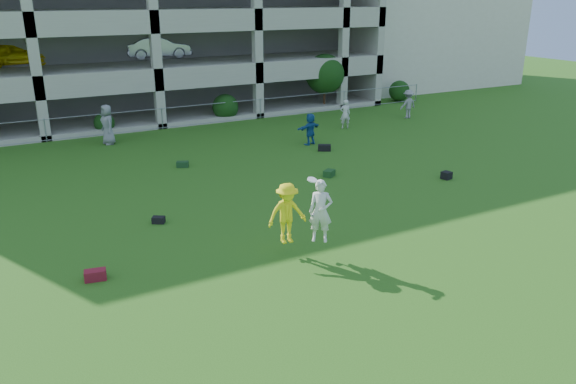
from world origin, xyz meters
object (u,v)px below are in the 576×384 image
stucco_building (395,20)px  crate_d (446,175)px  bystander_c (108,125)px  frisbee_contest (296,213)px  bystander_d (310,129)px  bystander_e (345,114)px  bystander_f (408,104)px  parking_garage (117,11)px

stucco_building → crate_d: (-15.43, -23.14, -4.85)m
bystander_c → frisbee_contest: (2.07, -15.48, 0.32)m
stucco_building → bystander_d: 23.92m
bystander_c → bystander_e: (12.30, -2.67, -0.18)m
bystander_f → crate_d: 11.89m
bystander_f → bystander_c: bearing=-9.5°
stucco_building → parking_garage: bearing=-179.3°
frisbee_contest → parking_garage: bearing=87.4°
stucco_building → bystander_d: (-17.50, -15.75, -4.22)m
stucco_building → bystander_c: size_ratio=8.11×
bystander_e → parking_garage: bearing=-39.5°
stucco_building → bystander_e: (-13.99, -13.60, -4.20)m
bystander_c → bystander_d: size_ratio=1.26×
stucco_building → crate_d: 28.23m
frisbee_contest → bystander_f: bearing=41.5°
stucco_building → bystander_f: (-9.14, -13.09, -4.15)m
bystander_d → bystander_f: (8.37, 2.67, 0.06)m
bystander_c → frisbee_contest: frisbee_contest is taller
bystander_c → bystander_d: 10.03m
bystander_d → frisbee_contest: bearing=41.6°
bystander_d → crate_d: bystander_d is taller
crate_d → bystander_d: bearing=105.6°
parking_garage → frisbee_contest: bearing=-92.6°
bystander_d → crate_d: size_ratio=4.48×
frisbee_contest → parking_garage: size_ratio=0.07×
bystander_c → bystander_e: size_ratio=1.23×
stucco_building → bystander_f: size_ratio=9.43×
stucco_building → bystander_c: (-26.29, -10.93, -4.01)m
stucco_building → frisbee_contest: size_ratio=8.00×
frisbee_contest → stucco_building: bearing=47.5°
bystander_c → bystander_f: (17.16, -2.15, -0.14)m
crate_d → frisbee_contest: bearing=-159.6°
bystander_c → frisbee_contest: size_ratio=0.99×
bystander_c → parking_garage: size_ratio=0.07×
stucco_building → crate_d: size_ratio=45.71×
bystander_c → crate_d: bearing=31.6°
bystander_d → bystander_e: size_ratio=0.97×
bystander_c → bystander_f: 17.29m
bystander_c → bystander_f: bystander_c is taller
bystander_f → frisbee_contest: size_ratio=0.85×
bystander_e → bystander_f: 4.88m
bystander_e → bystander_d: bearing=47.9°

